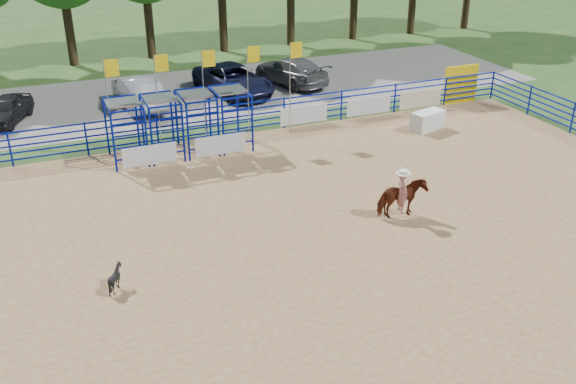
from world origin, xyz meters
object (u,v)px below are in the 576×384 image
object	(u,v)px
car_b	(138,92)
announcer_table	(428,120)
car_c	(233,79)
car_d	(291,71)
calf	(115,278)
car_a	(6,110)
horse_and_rider	(402,194)

from	to	relation	value
car_b	announcer_table	bearing A→B (deg)	139.52
announcer_table	car_c	size ratio (longest dim) A/B	0.29
car_b	car_d	distance (m)	8.98
car_c	calf	bearing A→B (deg)	-130.36
announcer_table	car_d	xyz separation A→B (m)	(-2.98, 9.55, 0.30)
car_a	car_b	size ratio (longest dim) A/B	0.77
car_d	calf	bearing A→B (deg)	38.53
horse_and_rider	car_a	size ratio (longest dim) A/B	0.66
calf	car_a	xyz separation A→B (m)	(-2.62, 16.46, 0.26)
car_a	car_c	bearing A→B (deg)	25.58
horse_and_rider	car_b	xyz separation A→B (m)	(-6.11, 15.63, -0.06)
calf	car_c	distance (m)	19.06
horse_and_rider	car_c	xyz separation A→B (m)	(-0.85, 16.08, -0.09)
announcer_table	car_a	xyz separation A→B (m)	(-18.24, 8.63, 0.19)
car_b	car_c	bearing A→B (deg)	-179.95
car_d	announcer_table	bearing A→B (deg)	91.89
announcer_table	car_b	xyz separation A→B (m)	(-11.90, 8.53, 0.36)
announcer_table	car_b	world-z (taller)	car_b
horse_and_rider	car_a	bearing A→B (deg)	128.35
car_b	car_d	size ratio (longest dim) A/B	0.95
car_b	calf	bearing A→B (deg)	72.33
horse_and_rider	car_d	size ratio (longest dim) A/B	0.48
announcer_table	calf	bearing A→B (deg)	-153.38
calf	car_b	bearing A→B (deg)	-28.61
horse_and_rider	car_b	bearing A→B (deg)	111.35
calf	car_b	world-z (taller)	car_b
calf	car_c	bearing A→B (deg)	-43.91
car_c	car_d	xyz separation A→B (m)	(3.66, 0.57, -0.03)
horse_and_rider	car_b	distance (m)	16.78
calf	car_c	world-z (taller)	car_c
horse_and_rider	car_d	bearing A→B (deg)	80.42
horse_and_rider	car_d	xyz separation A→B (m)	(2.81, 16.65, -0.12)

